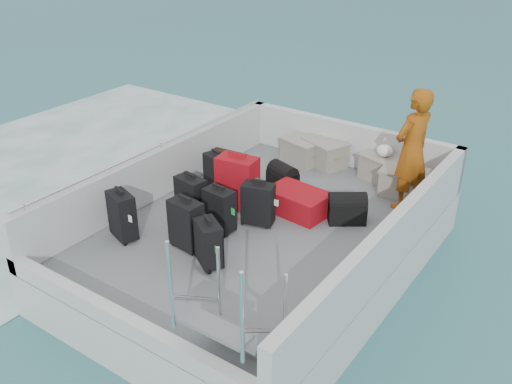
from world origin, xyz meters
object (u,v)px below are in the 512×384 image
(suitcase_1, at_px, (191,199))
(crate_1, at_px, (325,154))
(crate_2, at_px, (382,169))
(suitcase_5, at_px, (237,183))
(crate_0, at_px, (302,152))
(suitcase_3, at_px, (186,225))
(crate_3, at_px, (403,184))
(suitcase_0, at_px, (122,216))
(suitcase_6, at_px, (209,244))
(suitcase_7, at_px, (258,205))
(passenger, at_px, (412,150))
(suitcase_8, at_px, (298,202))
(suitcase_4, at_px, (219,211))
(suitcase_2, at_px, (217,172))

(suitcase_1, relative_size, crate_1, 0.96)
(suitcase_1, distance_m, crate_2, 3.02)
(suitcase_1, bearing_deg, suitcase_5, 76.94)
(crate_0, height_order, crate_2, same)
(suitcase_3, height_order, crate_3, suitcase_3)
(suitcase_0, relative_size, suitcase_6, 1.12)
(suitcase_7, height_order, crate_1, suitcase_7)
(suitcase_1, relative_size, suitcase_5, 0.84)
(suitcase_7, distance_m, passenger, 2.17)
(crate_2, bearing_deg, suitcase_8, -108.31)
(suitcase_3, relative_size, crate_2, 1.04)
(suitcase_3, distance_m, suitcase_5, 1.20)
(suitcase_4, height_order, suitcase_5, suitcase_5)
(suitcase_3, bearing_deg, suitcase_8, 73.38)
(suitcase_1, bearing_deg, suitcase_3, -44.54)
(crate_1, xyz_separation_m, crate_3, (1.44, -0.30, -0.01))
(suitcase_1, bearing_deg, crate_3, 58.32)
(suitcase_3, bearing_deg, suitcase_1, 131.96)
(suitcase_7, xyz_separation_m, crate_2, (0.79, 2.16, -0.10))
(suitcase_2, height_order, suitcase_8, suitcase_2)
(crate_1, height_order, crate_2, crate_1)
(crate_3, bearing_deg, suitcase_6, -111.70)
(crate_0, bearing_deg, crate_1, 18.86)
(suitcase_6, bearing_deg, suitcase_2, 157.33)
(suitcase_1, xyz_separation_m, crate_1, (0.57, 2.58, -0.11))
(suitcase_7, bearing_deg, suitcase_4, -143.35)
(crate_0, xyz_separation_m, crate_1, (0.35, 0.12, 0.01))
(suitcase_2, xyz_separation_m, passenger, (2.47, 1.08, 0.57))
(crate_2, bearing_deg, suitcase_2, -138.15)
(suitcase_6, relative_size, crate_3, 0.90)
(suitcase_0, relative_size, suitcase_5, 0.84)
(suitcase_5, distance_m, crate_2, 2.33)
(suitcase_0, distance_m, suitcase_4, 1.21)
(crate_0, bearing_deg, suitcase_0, -100.86)
(suitcase_3, height_order, crate_2, suitcase_3)
(suitcase_1, xyz_separation_m, suitcase_6, (0.84, -0.67, -0.03))
(suitcase_1, height_order, suitcase_8, suitcase_1)
(suitcase_8, distance_m, crate_1, 1.66)
(suitcase_0, xyz_separation_m, suitcase_7, (1.19, 1.25, -0.02))
(suitcase_6, bearing_deg, suitcase_3, -164.15)
(suitcase_2, bearing_deg, suitcase_5, -9.14)
(suitcase_5, relative_size, crate_1, 1.15)
(suitcase_7, bearing_deg, suitcase_8, 48.38)
(suitcase_3, xyz_separation_m, suitcase_4, (0.08, 0.55, -0.03))
(crate_1, bearing_deg, suitcase_0, -106.11)
(suitcase_1, bearing_deg, crate_2, 68.52)
(suitcase_0, relative_size, suitcase_7, 1.08)
(suitcase_5, height_order, crate_1, suitcase_5)
(suitcase_1, relative_size, suitcase_3, 0.98)
(suitcase_4, height_order, suitcase_6, suitcase_4)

